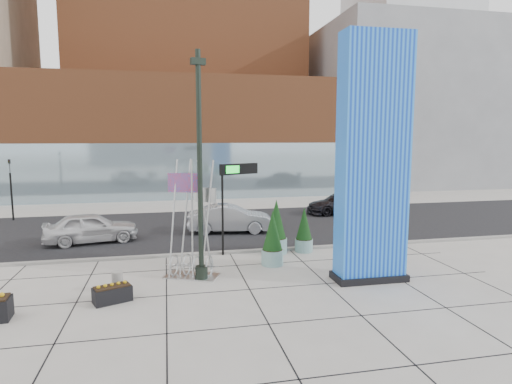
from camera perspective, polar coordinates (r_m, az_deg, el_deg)
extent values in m
plane|color=#9E9991|center=(16.92, -4.92, -11.91)|extent=(160.00, 160.00, 0.00)
cube|color=black|center=(26.52, -7.57, -4.78)|extent=(80.00, 12.00, 0.02)
cube|color=gray|center=(20.70, -6.28, -8.12)|extent=(80.00, 0.30, 0.12)
cube|color=brown|center=(42.95, -8.10, 7.25)|extent=(34.00, 10.00, 11.00)
cube|color=#8CA5B2|center=(38.29, -7.54, 2.75)|extent=(34.00, 0.60, 5.00)
cube|color=slate|center=(55.49, 18.63, 10.59)|extent=(20.00, 18.00, 18.00)
cube|color=#0E39D2|center=(16.85, 15.31, 4.16)|extent=(2.62, 1.06, 9.42)
cube|color=black|center=(17.70, 14.79, -10.81)|extent=(2.83, 1.27, 0.26)
cylinder|color=black|center=(16.40, -7.51, 3.14)|extent=(0.20, 0.20, 8.77)
cylinder|color=black|center=(17.20, -7.27, -10.65)|extent=(0.48, 0.48, 0.55)
cube|color=black|center=(16.58, -7.75, 16.87)|extent=(0.59, 0.35, 0.24)
cube|color=silver|center=(17.69, -8.54, -11.00)|extent=(2.33, 1.80, 0.06)
cylinder|color=silver|center=(16.89, -10.91, -3.72)|extent=(0.09, 0.09, 4.74)
cylinder|color=silver|center=(17.22, -9.67, -3.47)|extent=(0.09, 0.09, 4.74)
cylinder|color=silver|center=(17.01, -8.36, -3.59)|extent=(0.09, 0.09, 4.74)
cylinder|color=silver|center=(17.32, -7.01, -3.36)|extent=(0.09, 0.09, 4.74)
cylinder|color=silver|center=(16.92, -6.08, -3.61)|extent=(0.09, 0.09, 4.74)
torus|color=silver|center=(17.45, -10.92, -9.85)|extent=(0.41, 0.81, 0.86)
torus|color=silver|center=(17.64, -9.37, -9.62)|extent=(0.41, 0.81, 0.86)
torus|color=silver|center=(17.48, -7.77, -9.74)|extent=(0.41, 0.81, 0.86)
torus|color=silver|center=(17.70, -6.26, -9.50)|extent=(0.41, 0.81, 0.86)
cube|color=red|center=(16.87, -9.76, 1.18)|extent=(1.18, 0.46, 0.76)
cube|color=silver|center=(17.08, -6.87, -0.29)|extent=(0.85, 0.51, 0.57)
cylinder|color=gray|center=(16.53, -17.99, -11.32)|extent=(0.40, 0.40, 0.77)
cylinder|color=black|center=(20.12, -4.48, -2.51)|extent=(0.10, 0.10, 4.26)
cube|color=black|center=(20.01, -1.94, 3.02)|extent=(1.95, 0.93, 0.51)
cube|color=#19D833|center=(19.84, -3.04, 2.97)|extent=(0.67, 0.29, 0.35)
cylinder|color=#7EA9A8|center=(21.18, 6.39, -7.07)|extent=(0.87, 0.87, 0.61)
cylinder|color=black|center=(21.11, 6.40, -6.27)|extent=(0.80, 0.80, 0.05)
cone|color=black|center=(20.94, 6.44, -4.18)|extent=(0.79, 0.79, 1.57)
cylinder|color=#7EA9A8|center=(20.78, 2.70, -7.15)|extent=(1.05, 1.05, 0.73)
cylinder|color=black|center=(20.69, 2.70, -6.16)|extent=(0.97, 0.97, 0.06)
cone|color=black|center=(20.49, 2.72, -3.59)|extent=(0.94, 0.94, 1.89)
cylinder|color=#7EA9A8|center=(18.95, 2.19, -8.68)|extent=(0.96, 0.96, 0.67)
cylinder|color=black|center=(18.86, 2.20, -7.70)|extent=(0.89, 0.89, 0.06)
cone|color=black|center=(18.66, 2.21, -5.13)|extent=(0.87, 0.87, 1.73)
cube|color=black|center=(15.72, -18.61, -12.81)|extent=(1.38, 1.04, 0.53)
cube|color=black|center=(15.62, -18.65, -11.84)|extent=(1.26, 0.92, 0.05)
imported|color=silver|center=(24.23, -21.12, -4.47)|extent=(4.99, 2.76, 1.61)
imported|color=#9FA1A6|center=(25.08, -3.48, -3.59)|extent=(5.07, 2.35, 1.61)
imported|color=black|center=(31.70, 11.29, -1.49)|extent=(5.36, 2.62, 1.50)
cylinder|color=black|center=(32.72, -29.79, -0.56)|extent=(0.12, 0.12, 3.20)
imported|color=black|center=(32.53, -30.02, 3.02)|extent=(0.15, 0.18, 0.90)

